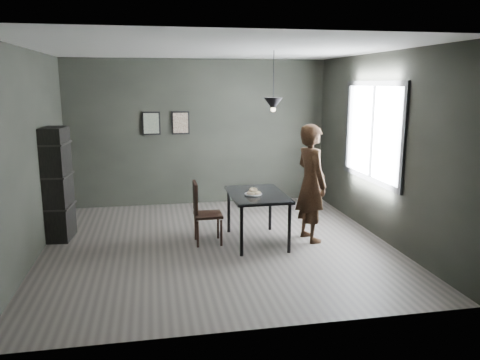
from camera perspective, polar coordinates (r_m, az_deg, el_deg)
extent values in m
plane|color=#3A3532|center=(7.01, -2.76, -7.81)|extent=(5.00, 5.00, 0.00)
cube|color=black|center=(9.14, -5.04, 5.76)|extent=(5.00, 0.10, 2.80)
cube|color=silver|center=(6.63, -3.01, 15.66)|extent=(5.00, 5.00, 0.02)
cube|color=white|center=(7.58, 15.88, 5.65)|extent=(0.02, 1.80, 1.40)
cube|color=black|center=(7.58, 15.81, 5.65)|extent=(0.04, 1.96, 1.56)
cube|color=black|center=(6.91, 2.12, -1.79)|extent=(0.80, 1.20, 0.04)
cylinder|color=black|center=(6.43, 0.19, -6.28)|extent=(0.05, 0.05, 0.71)
cylinder|color=black|center=(6.59, 6.04, -5.91)|extent=(0.05, 0.05, 0.71)
cylinder|color=black|center=(7.45, -1.38, -3.75)|extent=(0.05, 0.05, 0.71)
cylinder|color=black|center=(7.59, 3.70, -3.49)|extent=(0.05, 0.05, 0.71)
cylinder|color=silver|center=(6.80, 1.63, -1.78)|extent=(0.23, 0.23, 0.01)
torus|color=#F9EAC2|center=(6.78, 2.05, -1.57)|extent=(0.12, 0.12, 0.05)
torus|color=#F9EAC2|center=(6.84, 1.50, -1.45)|extent=(0.12, 0.12, 0.05)
torus|color=#F9EAC2|center=(6.76, 1.34, -1.62)|extent=(0.12, 0.12, 0.05)
torus|color=#F9EAC2|center=(6.78, 1.63, -1.21)|extent=(0.13, 0.14, 0.06)
imported|color=black|center=(7.05, 8.67, -0.38)|extent=(0.54, 0.71, 1.76)
cube|color=black|center=(6.96, -3.92, -4.26)|extent=(0.40, 0.40, 0.04)
cube|color=black|center=(6.87, -5.47, -2.09)|extent=(0.04, 0.40, 0.44)
cylinder|color=black|center=(6.84, -5.17, -6.61)|extent=(0.03, 0.03, 0.39)
cylinder|color=black|center=(6.88, -2.29, -6.46)|extent=(0.03, 0.03, 0.39)
cylinder|color=black|center=(7.17, -5.44, -5.75)|extent=(0.03, 0.03, 0.39)
cylinder|color=black|center=(7.21, -2.69, -5.62)|extent=(0.03, 0.03, 0.39)
cube|color=black|center=(7.55, -21.34, -0.47)|extent=(0.37, 0.60, 1.71)
cylinder|color=black|center=(6.88, 4.12, 12.37)|extent=(0.01, 0.01, 0.75)
cone|color=black|center=(6.88, 4.07, 9.25)|extent=(0.28, 0.28, 0.18)
sphere|color=#FFE0B2|center=(6.89, 4.06, 8.58)|extent=(0.07, 0.07, 0.07)
cube|color=black|center=(9.05, -10.77, 6.81)|extent=(0.34, 0.03, 0.44)
cube|color=#3B534B|center=(9.03, -10.77, 6.80)|extent=(0.28, 0.01, 0.38)
cube|color=black|center=(9.07, -7.27, 6.93)|extent=(0.34, 0.03, 0.44)
cube|color=brown|center=(9.05, -7.26, 6.92)|extent=(0.28, 0.01, 0.38)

